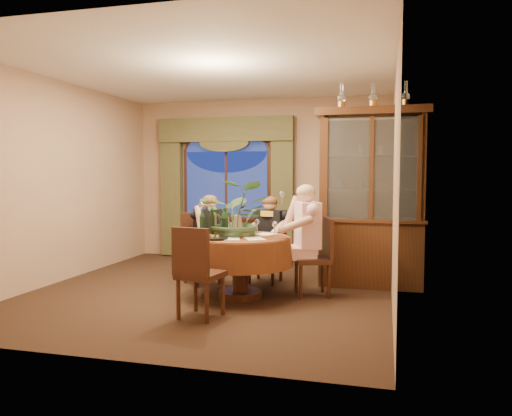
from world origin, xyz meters
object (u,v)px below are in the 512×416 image
(wine_bottle_3, at_px, (202,223))
(oil_lamp_right, at_px, (406,94))
(wine_bottle_2, at_px, (214,221))
(stoneware_vase, at_px, (238,225))
(person_pink, at_px, (307,240))
(centerpiece_plant, at_px, (238,188))
(wine_bottle_4, at_px, (226,222))
(olive_bowl, at_px, (243,235))
(wine_bottle_0, at_px, (224,221))
(wine_bottle_1, at_px, (212,223))
(dining_table, at_px, (240,267))
(chair_right, at_px, (312,257))
(oil_lamp_left, at_px, (341,97))
(oil_lamp_center, at_px, (373,95))
(chair_back, at_px, (202,249))
(china_cabinet, at_px, (371,198))
(chair_front_left, at_px, (201,272))
(person_back, at_px, (210,240))
(wine_bottle_5, at_px, (225,223))
(person_scarf, at_px, (270,240))
(chair_back_right, at_px, (265,248))

(wine_bottle_3, bearing_deg, oil_lamp_right, 25.47)
(wine_bottle_2, bearing_deg, stoneware_vase, -1.49)
(person_pink, bearing_deg, centerpiece_plant, 82.57)
(wine_bottle_4, bearing_deg, olive_bowl, -22.70)
(wine_bottle_0, xyz_separation_m, wine_bottle_1, (-0.09, -0.21, 0.00))
(dining_table, distance_m, chair_right, 0.90)
(dining_table, relative_size, oil_lamp_left, 3.83)
(oil_lamp_center, bearing_deg, oil_lamp_right, 0.00)
(chair_back, bearing_deg, wine_bottle_2, 75.47)
(chair_right, bearing_deg, oil_lamp_right, -74.61)
(olive_bowl, distance_m, wine_bottle_1, 0.42)
(centerpiece_plant, xyz_separation_m, wine_bottle_0, (-0.20, 0.06, -0.42))
(oil_lamp_center, height_order, wine_bottle_1, oil_lamp_center)
(china_cabinet, xyz_separation_m, chair_front_left, (-1.68, -1.96, -0.71))
(wine_bottle_1, bearing_deg, person_back, 112.48)
(chair_front_left, xyz_separation_m, wine_bottle_5, (-0.00, 0.84, 0.44))
(person_back, distance_m, person_scarf, 0.83)
(person_pink, bearing_deg, wine_bottle_3, 85.87)
(chair_back, relative_size, person_back, 0.78)
(wine_bottle_0, relative_size, wine_bottle_4, 1.00)
(chair_right, xyz_separation_m, wine_bottle_0, (-1.10, -0.14, 0.44))
(person_scarf, bearing_deg, chair_back, 26.01)
(centerpiece_plant, distance_m, wine_bottle_4, 0.44)
(chair_back, bearing_deg, dining_table, 90.00)
(oil_lamp_right, height_order, wine_bottle_1, oil_lamp_right)
(wine_bottle_1, relative_size, wine_bottle_3, 1.00)
(wine_bottle_1, height_order, wine_bottle_2, same)
(chair_right, bearing_deg, chair_front_left, 121.41)
(olive_bowl, bearing_deg, wine_bottle_3, -175.20)
(oil_lamp_right, xyz_separation_m, person_pink, (-1.16, -0.70, -1.85))
(dining_table, xyz_separation_m, china_cabinet, (1.52, 1.04, 0.81))
(wine_bottle_0, height_order, wine_bottle_4, same)
(dining_table, height_order, chair_right, chair_right)
(chair_right, relative_size, chair_front_left, 1.00)
(oil_lamp_left, bearing_deg, centerpiece_plant, -141.03)
(person_pink, height_order, wine_bottle_5, person_pink)
(person_scarf, distance_m, wine_bottle_3, 1.14)
(person_pink, height_order, person_scarf, person_pink)
(chair_right, height_order, chair_back_right, same)
(person_back, distance_m, stoneware_vase, 0.74)
(chair_back, height_order, wine_bottle_3, wine_bottle_3)
(chair_right, height_order, chair_front_left, same)
(chair_back, distance_m, wine_bottle_4, 0.88)
(chair_back_right, bearing_deg, dining_table, 90.00)
(oil_lamp_right, height_order, wine_bottle_5, oil_lamp_right)
(person_pink, xyz_separation_m, stoneware_vase, (-0.84, -0.22, 0.18))
(dining_table, distance_m, wine_bottle_5, 0.57)
(chair_back, height_order, wine_bottle_2, wine_bottle_2)
(dining_table, relative_size, stoneware_vase, 5.23)
(dining_table, bearing_deg, wine_bottle_2, 162.25)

